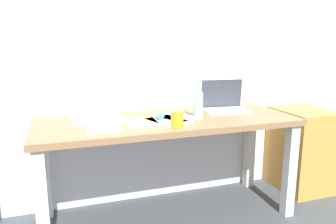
{
  "coord_description": "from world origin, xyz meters",
  "views": [
    {
      "loc": [
        -0.7,
        -2.09,
        1.25
      ],
      "look_at": [
        0.0,
        0.0,
        0.77
      ],
      "focal_mm": 35.34,
      "sensor_mm": 36.0,
      "label": 1
    }
  ],
  "objects": [
    {
      "name": "ground_plane",
      "position": [
        0.0,
        0.0,
        0.0
      ],
      "size": [
        8.0,
        8.0,
        0.0
      ],
      "primitive_type": "plane",
      "color": "#42474C"
    },
    {
      "name": "back_wall",
      "position": [
        0.0,
        0.38,
        1.3
      ],
      "size": [
        5.2,
        0.08,
        2.6
      ],
      "primitive_type": "cube",
      "color": "white",
      "rests_on": "ground"
    },
    {
      "name": "desk",
      "position": [
        0.0,
        0.0,
        0.62
      ],
      "size": [
        1.78,
        0.64,
        0.72
      ],
      "color": "olive",
      "rests_on": "ground"
    },
    {
      "name": "laptop_left",
      "position": [
        -0.47,
        0.15,
        0.77
      ],
      "size": [
        0.35,
        0.24,
        0.23
      ],
      "color": "silver",
      "rests_on": "desk"
    },
    {
      "name": "laptop_right",
      "position": [
        0.5,
        0.12,
        0.78
      ],
      "size": [
        0.35,
        0.25,
        0.23
      ],
      "color": "silver",
      "rests_on": "desk"
    },
    {
      "name": "beer_bottle",
      "position": [
        0.19,
        -0.07,
        0.83
      ],
      "size": [
        0.06,
        0.06,
        0.27
      ],
      "color": "#99B7C1",
      "rests_on": "desk"
    },
    {
      "name": "computer_mouse",
      "position": [
        -0.05,
        0.02,
        0.74
      ],
      "size": [
        0.1,
        0.12,
        0.03
      ],
      "primitive_type": "ellipsoid",
      "rotation": [
        0.0,
        0.0,
        -0.5
      ],
      "color": "#338CC6",
      "rests_on": "desk"
    },
    {
      "name": "coffee_mug",
      "position": [
        -0.01,
        -0.21,
        0.77
      ],
      "size": [
        0.08,
        0.08,
        0.09
      ],
      "primitive_type": "cylinder",
      "color": "gold",
      "rests_on": "desk"
    },
    {
      "name": "paper_yellow_folder",
      "position": [
        -0.2,
        -0.05,
        0.73
      ],
      "size": [
        0.23,
        0.31,
        0.0
      ],
      "primitive_type": "cube",
      "rotation": [
        0.0,
        0.0,
        -0.06
      ],
      "color": "#F4E06B",
      "rests_on": "desk"
    },
    {
      "name": "paper_sheet_near_back",
      "position": [
        0.08,
        0.05,
        0.73
      ],
      "size": [
        0.31,
        0.36,
        0.0
      ],
      "primitive_type": "cube",
      "rotation": [
        0.0,
        0.0,
        0.41
      ],
      "color": "white",
      "rests_on": "desk"
    },
    {
      "name": "paper_sheet_center",
      "position": [
        -0.01,
        -0.04,
        0.73
      ],
      "size": [
        0.3,
        0.35,
        0.0
      ],
      "primitive_type": "cube",
      "rotation": [
        0.0,
        0.0,
        0.33
      ],
      "color": "white",
      "rests_on": "desk"
    },
    {
      "name": "paper_sheet_front_left",
      "position": [
        -0.45,
        -0.07,
        0.73
      ],
      "size": [
        0.24,
        0.32,
        0.0
      ],
      "primitive_type": "cube",
      "rotation": [
        0.0,
        0.0,
        -0.11
      ],
      "color": "white",
      "rests_on": "desk"
    },
    {
      "name": "filing_cabinet",
      "position": [
        1.23,
        0.1,
        0.34
      ],
      "size": [
        0.4,
        0.48,
        0.69
      ],
      "primitive_type": "cube",
      "color": "#C68938",
      "rests_on": "ground"
    }
  ]
}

